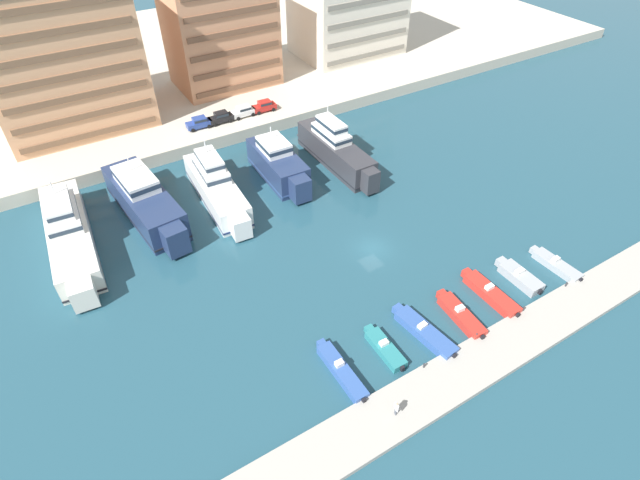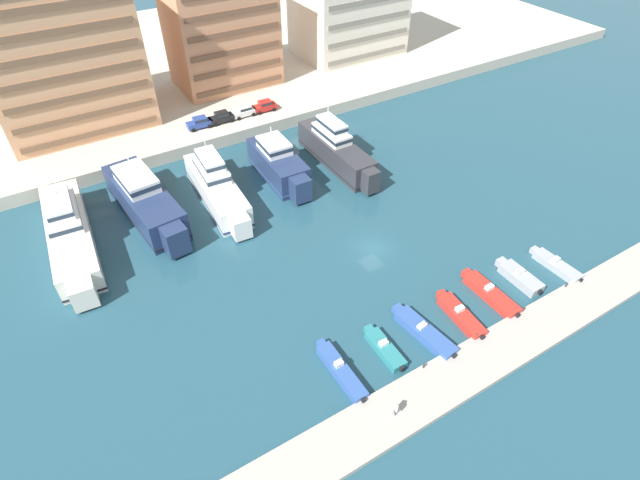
% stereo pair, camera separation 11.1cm
% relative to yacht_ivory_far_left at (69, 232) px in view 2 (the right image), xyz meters
% --- Properties ---
extents(ground_plane, '(400.00, 400.00, 0.00)m').
position_rel_yacht_ivory_far_left_xyz_m(ground_plane, '(31.69, -19.72, -2.29)').
color(ground_plane, '#234C5B').
extents(quay_promenade, '(180.00, 70.00, 2.06)m').
position_rel_yacht_ivory_far_left_xyz_m(quay_promenade, '(31.69, 47.48, -1.26)').
color(quay_promenade, beige).
rests_on(quay_promenade, ground).
extents(pier_dock, '(120.00, 5.01, 0.57)m').
position_rel_yacht_ivory_far_left_xyz_m(pier_dock, '(31.69, -39.02, -2.01)').
color(pier_dock, '#A8A399').
rests_on(pier_dock, ground).
extents(yacht_ivory_far_left, '(6.08, 23.30, 8.12)m').
position_rel_yacht_ivory_far_left_xyz_m(yacht_ivory_far_left, '(0.00, 0.00, 0.00)').
color(yacht_ivory_far_left, silver).
rests_on(yacht_ivory_far_left, ground).
extents(yacht_navy_left, '(6.69, 20.23, 7.76)m').
position_rel_yacht_ivory_far_left_xyz_m(yacht_navy_left, '(9.82, 1.15, 0.19)').
color(yacht_navy_left, navy).
rests_on(yacht_navy_left, ground).
extents(yacht_white_mid_left, '(5.20, 19.27, 8.28)m').
position_rel_yacht_ivory_far_left_xyz_m(yacht_white_mid_left, '(19.18, -0.34, 0.05)').
color(yacht_white_mid_left, white).
rests_on(yacht_white_mid_left, ground).
extents(yacht_navy_center_left, '(5.02, 15.22, 7.32)m').
position_rel_yacht_ivory_far_left_xyz_m(yacht_navy_center_left, '(29.11, 0.27, 0.00)').
color(yacht_navy_center_left, navy).
rests_on(yacht_navy_center_left, ground).
extents(yacht_charcoal_center, '(3.90, 19.03, 8.53)m').
position_rel_yacht_ivory_far_left_xyz_m(yacht_charcoal_center, '(38.22, -0.94, 0.21)').
color(yacht_charcoal_center, '#333338').
rests_on(yacht_charcoal_center, ground).
extents(motorboat_blue_far_left, '(1.54, 8.00, 1.53)m').
position_rel_yacht_ivory_far_left_xyz_m(motorboat_blue_far_left, '(18.40, -32.93, -1.76)').
color(motorboat_blue_far_left, '#33569E').
rests_on(motorboat_blue_far_left, ground).
extents(motorboat_teal_left, '(1.73, 6.17, 1.25)m').
position_rel_yacht_ivory_far_left_xyz_m(motorboat_teal_left, '(23.65, -32.92, -1.85)').
color(motorboat_teal_left, teal).
rests_on(motorboat_teal_left, ground).
extents(motorboat_blue_mid_left, '(2.73, 8.47, 1.35)m').
position_rel_yacht_ivory_far_left_xyz_m(motorboat_blue_mid_left, '(28.37, -33.41, -1.78)').
color(motorboat_blue_mid_left, '#33569E').
rests_on(motorboat_blue_mid_left, ground).
extents(motorboat_red_center_left, '(2.17, 7.32, 1.57)m').
position_rel_yacht_ivory_far_left_xyz_m(motorboat_red_center_left, '(33.14, -33.73, -1.73)').
color(motorboat_red_center_left, red).
rests_on(motorboat_red_center_left, ground).
extents(motorboat_red_center, '(1.87, 8.16, 1.52)m').
position_rel_yacht_ivory_far_left_xyz_m(motorboat_red_center, '(38.18, -33.14, -1.74)').
color(motorboat_red_center, red).
rests_on(motorboat_red_center, ground).
extents(motorboat_grey_center_right, '(2.05, 6.34, 1.51)m').
position_rel_yacht_ivory_far_left_xyz_m(motorboat_grey_center_right, '(43.01, -32.97, -1.73)').
color(motorboat_grey_center_right, '#9EA3A8').
rests_on(motorboat_grey_center_right, ground).
extents(motorboat_grey_mid_right, '(1.96, 6.95, 1.38)m').
position_rel_yacht_ivory_far_left_xyz_m(motorboat_grey_mid_right, '(48.35, -33.81, -1.83)').
color(motorboat_grey_mid_right, '#9EA3A8').
rests_on(motorboat_grey_mid_right, ground).
extents(car_blue_far_left, '(4.17, 2.06, 1.80)m').
position_rel_yacht_ivory_far_left_xyz_m(car_blue_far_left, '(23.39, 16.83, 0.74)').
color(car_blue_far_left, '#28428E').
rests_on(car_blue_far_left, quay_promenade).
extents(car_black_left, '(4.11, 1.94, 1.80)m').
position_rel_yacht_ivory_far_left_xyz_m(car_black_left, '(27.11, 16.73, 0.74)').
color(car_black_left, black).
rests_on(car_black_left, quay_promenade).
extents(car_white_mid_left, '(4.13, 1.98, 1.80)m').
position_rel_yacht_ivory_far_left_xyz_m(car_white_mid_left, '(31.18, 16.76, 0.74)').
color(car_white_mid_left, white).
rests_on(car_white_mid_left, quay_promenade).
extents(car_red_center_left, '(4.17, 2.06, 1.80)m').
position_rel_yacht_ivory_far_left_xyz_m(car_red_center_left, '(35.02, 16.68, 0.74)').
color(car_red_center_left, red).
rests_on(car_red_center_left, quay_promenade).
extents(apartment_block_far_left, '(22.20, 15.10, 23.89)m').
position_rel_yacht_ivory_far_left_xyz_m(apartment_block_far_left, '(7.51, 28.25, 10.75)').
color(apartment_block_far_left, tan).
rests_on(apartment_block_far_left, quay_promenade).
extents(apartment_block_left, '(18.10, 12.77, 21.19)m').
position_rel_yacht_ivory_far_left_xyz_m(apartment_block_left, '(34.22, 30.99, 9.43)').
color(apartment_block_left, tan).
rests_on(apartment_block_left, quay_promenade).
extents(pedestrian_near_edge, '(0.36, 0.66, 1.75)m').
position_rel_yacht_ivory_far_left_xyz_m(pedestrian_near_edge, '(20.06, -39.25, -0.68)').
color(pedestrian_near_edge, '#4C515B').
rests_on(pedestrian_near_edge, pier_dock).
extents(bollard_west, '(0.20, 0.20, 0.61)m').
position_rel_yacht_ivory_far_left_xyz_m(bollard_west, '(25.47, -36.77, -1.39)').
color(bollard_west, '#2D2D33').
rests_on(bollard_west, pier_dock).
extents(bollard_west_mid, '(0.20, 0.20, 0.61)m').
position_rel_yacht_ivory_far_left_xyz_m(bollard_west_mid, '(32.41, -36.77, -1.39)').
color(bollard_west_mid, '#2D2D33').
rests_on(bollard_west_mid, pier_dock).
extents(bollard_east_mid, '(0.20, 0.20, 0.61)m').
position_rel_yacht_ivory_far_left_xyz_m(bollard_east_mid, '(39.34, -36.77, -1.39)').
color(bollard_east_mid, '#2D2D33').
rests_on(bollard_east_mid, pier_dock).
extents(bollard_east, '(0.20, 0.20, 0.61)m').
position_rel_yacht_ivory_far_left_xyz_m(bollard_east, '(46.28, -36.77, -1.39)').
color(bollard_east, '#2D2D33').
rests_on(bollard_east, pier_dock).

